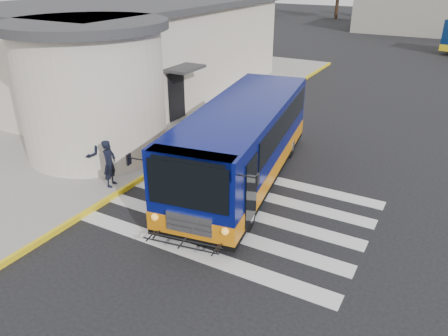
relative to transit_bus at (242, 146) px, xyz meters
The scene contains 8 objects.
ground 1.98m from the transit_bus, 43.81° to the right, with size 140.00×140.00×0.00m, color black.
sidewalk 8.51m from the transit_bus, 159.57° to the left, with size 10.00×34.00×0.15m, color gray.
curb_strip 4.33m from the transit_bus, 135.05° to the left, with size 0.12×34.00×0.16m, color yellow.
station_building 11.43m from the transit_bus, 149.02° to the left, with size 12.70×18.70×4.80m.
crosswalk 2.32m from the transit_bus, 71.99° to the right, with size 8.00×5.35×0.01m.
transit_bus is the anchor object (origin of this frame).
pedestrian_a 4.32m from the transit_bus, 142.09° to the right, with size 0.57×0.37×1.56m, color black.
pedestrian_b 4.98m from the transit_bus, 151.25° to the right, with size 0.79×0.61×1.62m, color black.
Camera 1 is at (4.85, -10.84, 6.70)m, focal length 35.00 mm.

